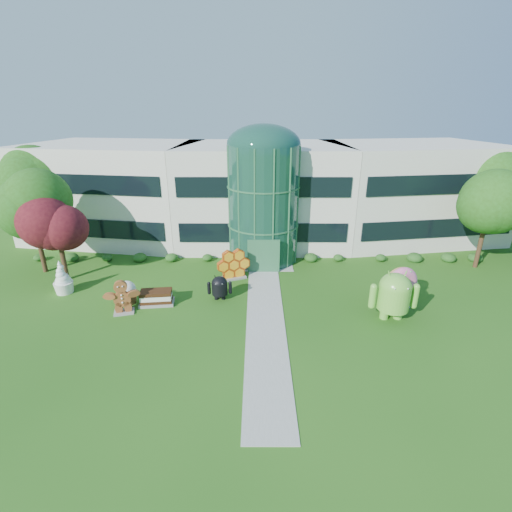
# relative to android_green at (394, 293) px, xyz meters

# --- Properties ---
(ground) EXTENTS (140.00, 140.00, 0.00)m
(ground) POSITION_rel_android_green_xyz_m (-8.07, -1.78, -1.83)
(ground) COLOR #215114
(ground) RESTS_ON ground
(building) EXTENTS (46.00, 15.00, 9.30)m
(building) POSITION_rel_android_green_xyz_m (-8.07, 16.22, 2.82)
(building) COLOR beige
(building) RESTS_ON ground
(atrium) EXTENTS (6.00, 6.00, 9.80)m
(atrium) POSITION_rel_android_green_xyz_m (-8.07, 10.22, 3.07)
(atrium) COLOR #194738
(atrium) RESTS_ON ground
(walkway) EXTENTS (2.40, 20.00, 0.04)m
(walkway) POSITION_rel_android_green_xyz_m (-8.07, 0.22, -1.81)
(walkway) COLOR #9E9E93
(walkway) RESTS_ON ground
(tree_red) EXTENTS (4.00, 4.00, 6.00)m
(tree_red) POSITION_rel_android_green_xyz_m (-23.57, 5.72, 1.17)
(tree_red) COLOR #3F0C14
(tree_red) RESTS_ON ground
(trees_backdrop) EXTENTS (52.00, 8.00, 8.40)m
(trees_backdrop) POSITION_rel_android_green_xyz_m (-8.07, 11.22, 2.37)
(trees_backdrop) COLOR #244C13
(trees_backdrop) RESTS_ON ground
(android_green) EXTENTS (3.25, 2.19, 3.66)m
(android_green) POSITION_rel_android_green_xyz_m (0.00, 0.00, 0.00)
(android_green) COLOR #68BA3B
(android_green) RESTS_ON ground
(android_black) EXTENTS (1.85, 1.30, 2.03)m
(android_black) POSITION_rel_android_green_xyz_m (-11.22, 2.53, -0.82)
(android_black) COLOR black
(android_black) RESTS_ON ground
(donut) EXTENTS (2.88, 2.09, 2.71)m
(donut) POSITION_rel_android_green_xyz_m (1.13, 2.11, -0.48)
(donut) COLOR #D55183
(donut) RESTS_ON ground
(gingerbread) EXTENTS (2.72, 1.61, 2.36)m
(gingerbread) POSITION_rel_android_green_xyz_m (-17.39, 0.65, -0.65)
(gingerbread) COLOR brown
(gingerbread) RESTS_ON ground
(ice_cream_sandwich) EXTENTS (2.42, 1.40, 1.03)m
(ice_cream_sandwich) POSITION_rel_android_green_xyz_m (-15.51, 1.79, -1.31)
(ice_cream_sandwich) COLOR black
(ice_cream_sandwich) RESTS_ON ground
(honeycomb) EXTENTS (2.96, 1.98, 2.19)m
(honeycomb) POSITION_rel_android_green_xyz_m (-10.44, 5.93, -0.73)
(honeycomb) COLOR #FFA519
(honeycomb) RESTS_ON ground
(froyo) EXTENTS (1.54, 1.54, 2.48)m
(froyo) POSITION_rel_android_green_xyz_m (-22.67, 3.49, -0.59)
(froyo) COLOR white
(froyo) RESTS_ON ground
(cupcake) EXTENTS (1.52, 1.52, 1.64)m
(cupcake) POSITION_rel_android_green_xyz_m (-17.55, 1.98, -1.01)
(cupcake) COLOR white
(cupcake) RESTS_ON ground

